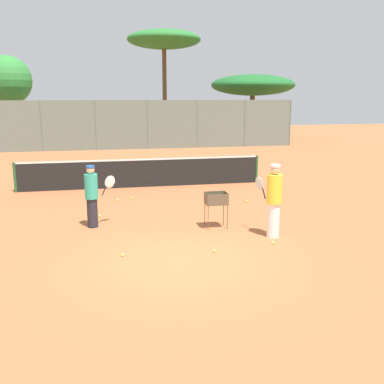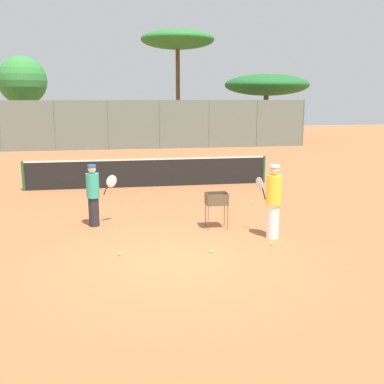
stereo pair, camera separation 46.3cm
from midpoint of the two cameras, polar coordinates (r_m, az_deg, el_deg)
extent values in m
plane|color=#B26038|center=(9.45, -0.49, -8.75)|extent=(80.00, 80.00, 0.00)
cylinder|color=#26592D|center=(17.11, -19.93, 1.90)|extent=(0.10, 0.10, 1.07)
cylinder|color=#26592D|center=(17.83, 9.85, 2.84)|extent=(0.10, 0.10, 1.07)
cube|color=black|center=(16.89, -4.73, 2.36)|extent=(9.00, 0.01, 1.01)
cube|color=white|center=(16.80, -4.76, 4.16)|extent=(9.00, 0.02, 0.06)
cylinder|color=slate|center=(29.03, -16.58, 8.07)|extent=(0.08, 0.08, 3.08)
cylinder|color=slate|center=(28.82, -10.13, 8.35)|extent=(0.08, 0.08, 3.08)
cylinder|color=slate|center=(28.98, -3.66, 8.53)|extent=(0.08, 0.08, 3.08)
cylinder|color=slate|center=(29.49, 2.67, 8.61)|extent=(0.08, 0.08, 3.08)
cylinder|color=slate|center=(30.34, 8.72, 8.58)|extent=(0.08, 0.08, 3.08)
cylinder|color=slate|center=(31.50, 14.38, 8.47)|extent=(0.08, 0.08, 3.08)
cube|color=slate|center=(28.86, -6.88, 8.46)|extent=(22.63, 0.01, 3.08)
cylinder|color=brown|center=(36.05, 9.68, 9.31)|extent=(0.39, 0.39, 3.34)
ellipsoid|color=#1E6028|center=(36.02, 9.82, 13.25)|extent=(6.47, 6.47, 1.62)
cylinder|color=brown|center=(33.94, -20.02, 8.61)|extent=(0.27, 0.27, 3.36)
sphere|color=#338438|center=(33.91, -20.35, 13.12)|extent=(3.32, 3.32, 3.32)
cylinder|color=brown|center=(35.03, -1.41, 12.18)|extent=(0.32, 0.32, 6.74)
ellipsoid|color=#28722D|center=(35.26, -1.45, 18.79)|extent=(5.49, 5.49, 1.37)
cylinder|color=#26262D|center=(12.01, -11.28, -2.48)|extent=(0.27, 0.27, 0.77)
cylinder|color=teal|center=(11.86, -11.42, 0.81)|extent=(0.34, 0.34, 0.64)
sphere|color=#DBB28C|center=(11.78, -11.50, 2.83)|extent=(0.21, 0.21, 0.21)
cylinder|color=#2659B2|center=(11.77, -11.52, 3.26)|extent=(0.22, 0.22, 0.05)
cylinder|color=black|center=(12.01, -9.83, 0.24)|extent=(0.15, 0.08, 0.27)
ellipsoid|color=silver|center=(12.03, -9.10, 1.35)|extent=(0.38, 0.18, 0.43)
cylinder|color=white|center=(11.02, 11.42, -3.63)|extent=(0.30, 0.30, 0.84)
cylinder|color=yellow|center=(10.84, 11.59, 0.30)|extent=(0.37, 0.37, 0.70)
sphere|color=#DBB28C|center=(10.75, 11.70, 2.71)|extent=(0.23, 0.23, 0.23)
cylinder|color=white|center=(10.74, 11.72, 3.22)|extent=(0.24, 0.24, 0.06)
cylinder|color=black|center=(11.14, 10.30, -0.25)|extent=(0.08, 0.15, 0.27)
ellipsoid|color=silver|center=(11.23, 9.73, 1.02)|extent=(0.17, 0.38, 0.43)
cylinder|color=brown|center=(11.43, 3.23, -3.37)|extent=(0.02, 0.02, 0.63)
cylinder|color=brown|center=(11.55, 5.70, -3.24)|extent=(0.02, 0.02, 0.63)
cylinder|color=brown|center=(11.77, 2.84, -2.91)|extent=(0.02, 0.02, 0.63)
cylinder|color=brown|center=(11.89, 5.24, -2.79)|extent=(0.02, 0.02, 0.63)
cube|color=brown|center=(11.58, 4.28, -1.54)|extent=(0.55, 0.40, 0.01)
cube|color=brown|center=(11.35, 4.53, -1.07)|extent=(0.55, 0.01, 0.30)
cube|color=brown|center=(11.73, 4.06, -0.63)|extent=(0.55, 0.01, 0.30)
cube|color=brown|center=(11.48, 2.96, -0.90)|extent=(0.01, 0.40, 0.30)
cube|color=brown|center=(11.61, 5.61, -0.80)|extent=(0.01, 0.40, 0.30)
sphere|color=#D1E54C|center=(11.67, 4.92, -0.97)|extent=(0.07, 0.07, 0.07)
sphere|color=#D1E54C|center=(11.53, 4.56, -1.41)|extent=(0.07, 0.07, 0.07)
sphere|color=#D1E54C|center=(11.69, 4.84, -0.95)|extent=(0.07, 0.07, 0.07)
sphere|color=#D1E54C|center=(11.39, 3.57, -1.28)|extent=(0.07, 0.07, 0.07)
sphere|color=#D1E54C|center=(11.47, 4.27, -1.21)|extent=(0.07, 0.07, 0.07)
sphere|color=#D1E54C|center=(11.60, 3.99, -1.05)|extent=(0.07, 0.07, 0.07)
sphere|color=#D1E54C|center=(11.51, 3.80, -1.42)|extent=(0.07, 0.07, 0.07)
sphere|color=#D1E54C|center=(11.65, 4.73, -1.00)|extent=(0.07, 0.07, 0.07)
sphere|color=#D1E54C|center=(11.45, 4.80, -1.23)|extent=(0.07, 0.07, 0.07)
sphere|color=#D1E54C|center=(11.66, 5.16, -1.00)|extent=(0.07, 0.07, 0.07)
sphere|color=#D1E54C|center=(11.51, 4.35, -1.42)|extent=(0.07, 0.07, 0.07)
sphere|color=#D1E54C|center=(14.88, -7.91, -0.91)|extent=(0.07, 0.07, 0.07)
sphere|color=#D1E54C|center=(9.84, -7.83, -7.79)|extent=(0.07, 0.07, 0.07)
sphere|color=#D1E54C|center=(9.93, 3.80, -7.51)|extent=(0.07, 0.07, 0.07)
sphere|color=#D1E54C|center=(10.59, 11.27, -6.46)|extent=(0.07, 0.07, 0.07)
sphere|color=#D1E54C|center=(15.08, -6.27, -0.69)|extent=(0.07, 0.07, 0.07)
sphere|color=#D1E54C|center=(14.56, 8.43, -1.22)|extent=(0.07, 0.07, 0.07)
sphere|color=#D1E54C|center=(13.02, -10.31, -2.89)|extent=(0.07, 0.07, 0.07)
sphere|color=#D1E54C|center=(13.90, -11.33, -1.97)|extent=(0.07, 0.07, 0.07)
cube|color=white|center=(32.30, -11.47, 6.75)|extent=(4.20, 1.70, 0.90)
cube|color=#33383D|center=(32.24, -11.89, 8.16)|extent=(2.20, 1.50, 0.70)
camera|label=1|loc=(0.23, -88.82, 0.25)|focal=42.00mm
camera|label=2|loc=(0.23, 91.18, -0.25)|focal=42.00mm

